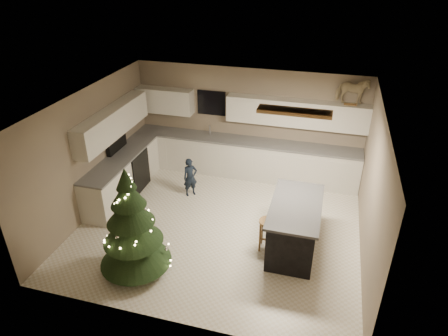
{
  "coord_description": "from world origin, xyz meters",
  "views": [
    {
      "loc": [
        1.85,
        -6.32,
        4.92
      ],
      "look_at": [
        0.0,
        0.35,
        1.15
      ],
      "focal_mm": 32.0,
      "sensor_mm": 36.0,
      "label": 1
    }
  ],
  "objects_px": {
    "bar_stool": "(268,228)",
    "christmas_tree": "(132,231)",
    "island": "(294,226)",
    "rocking_horse": "(352,91)",
    "toddler": "(190,177)"
  },
  "relations": [
    {
      "from": "christmas_tree",
      "to": "bar_stool",
      "type": "bearing_deg",
      "value": 28.87
    },
    {
      "from": "bar_stool",
      "to": "rocking_horse",
      "type": "height_order",
      "value": "rocking_horse"
    },
    {
      "from": "bar_stool",
      "to": "christmas_tree",
      "type": "height_order",
      "value": "christmas_tree"
    },
    {
      "from": "christmas_tree",
      "to": "toddler",
      "type": "distance_m",
      "value": 2.59
    },
    {
      "from": "island",
      "to": "rocking_horse",
      "type": "bearing_deg",
      "value": 73.39
    },
    {
      "from": "bar_stool",
      "to": "christmas_tree",
      "type": "xyz_separation_m",
      "value": [
        -2.09,
        -1.15,
        0.35
      ]
    },
    {
      "from": "toddler",
      "to": "island",
      "type": "bearing_deg",
      "value": -67.55
    },
    {
      "from": "bar_stool",
      "to": "toddler",
      "type": "distance_m",
      "value": 2.45
    },
    {
      "from": "island",
      "to": "bar_stool",
      "type": "relative_size",
      "value": 2.69
    },
    {
      "from": "bar_stool",
      "to": "rocking_horse",
      "type": "distance_m",
      "value": 3.55
    },
    {
      "from": "island",
      "to": "bar_stool",
      "type": "distance_m",
      "value": 0.49
    },
    {
      "from": "bar_stool",
      "to": "rocking_horse",
      "type": "xyz_separation_m",
      "value": [
        1.24,
        2.77,
        1.84
      ]
    },
    {
      "from": "rocking_horse",
      "to": "island",
      "type": "bearing_deg",
      "value": 165.36
    },
    {
      "from": "island",
      "to": "christmas_tree",
      "type": "xyz_separation_m",
      "value": [
        -2.55,
        -1.32,
        0.35
      ]
    },
    {
      "from": "toddler",
      "to": "rocking_horse",
      "type": "distance_m",
      "value": 3.98
    }
  ]
}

